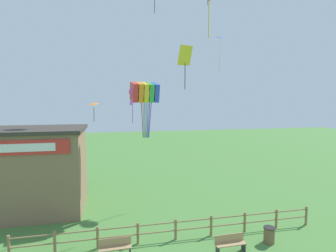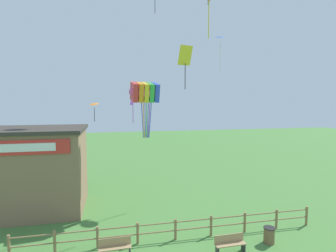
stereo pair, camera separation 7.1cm
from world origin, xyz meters
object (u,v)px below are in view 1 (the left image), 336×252
seaside_building (34,170)px  trash_bin (269,235)px  kite_yellow_diamond (185,59)px  kite_orange_delta (94,105)px  park_bench_near_fence (230,243)px  park_bench_by_building (115,247)px  kite_purple_streamer (132,101)px  kite_blue_delta (220,38)px  kite_rainbow_parafoil (145,92)px  kite_red_diamond (209,4)px

seaside_building → trash_bin: 15.64m
kite_yellow_diamond → kite_orange_delta: bearing=132.6°
kite_yellow_diamond → seaside_building: bearing=167.9°
park_bench_near_fence → park_bench_by_building: size_ratio=1.00×
kite_purple_streamer → park_bench_near_fence: bearing=-74.1°
park_bench_by_building → kite_purple_streamer: kite_purple_streamer is taller
kite_orange_delta → kite_yellow_diamond: (6.42, -6.98, 3.12)m
kite_blue_delta → kite_rainbow_parafoil: bearing=-159.7°
kite_rainbow_parafoil → kite_purple_streamer: bearing=94.0°
kite_rainbow_parafoil → kite_red_diamond: 7.37m
kite_rainbow_parafoil → kite_yellow_diamond: size_ratio=1.43×
seaside_building → kite_yellow_diamond: bearing=-12.1°
park_bench_by_building → kite_blue_delta: (9.22, 9.05, 12.59)m
seaside_building → park_bench_by_building: bearing=-51.8°
kite_red_diamond → kite_purple_streamer: (-3.45, 10.66, -5.34)m
kite_purple_streamer → kite_blue_delta: 9.66m
kite_red_diamond → seaside_building: bearing=154.5°
seaside_building → kite_yellow_diamond: 12.96m
park_bench_by_building → kite_yellow_diamond: 12.08m
trash_bin → kite_red_diamond: kite_red_diamond is taller
seaside_building → kite_yellow_diamond: kite_yellow_diamond is taller
kite_yellow_diamond → kite_purple_streamer: kite_yellow_diamond is taller
seaside_building → kite_orange_delta: 7.59m
seaside_building → trash_bin: (13.60, -7.32, -2.50)m
seaside_building → kite_orange_delta: kite_orange_delta is taller
seaside_building → kite_purple_streamer: (7.33, 5.51, 4.77)m
seaside_building → kite_rainbow_parafoil: size_ratio=1.68×
trash_bin → kite_purple_streamer: (-6.27, 12.83, 7.28)m
park_bench_near_fence → kite_yellow_diamond: bearing=98.7°
kite_purple_streamer → kite_blue_delta: bearing=-24.4°
kite_rainbow_parafoil → kite_purple_streamer: (-0.41, 5.87, -0.62)m
kite_orange_delta → kite_yellow_diamond: kite_yellow_diamond is taller
trash_bin → kite_yellow_diamond: 11.80m
kite_orange_delta → kite_purple_streamer: kite_purple_streamer is taller
trash_bin → kite_orange_delta: kite_orange_delta is taller
kite_purple_streamer → seaside_building: bearing=-143.1°
seaside_building → kite_red_diamond: (10.78, -5.15, 10.11)m
kite_rainbow_parafoil → kite_yellow_diamond: kite_yellow_diamond is taller
park_bench_by_building → kite_rainbow_parafoil: size_ratio=0.39×
kite_rainbow_parafoil → kite_blue_delta: (6.89, 2.55, 4.77)m
park_bench_by_building → kite_blue_delta: size_ratio=0.53×
park_bench_by_building → kite_yellow_diamond: (4.86, 4.67, 10.03)m
seaside_building → kite_purple_streamer: kite_purple_streamer is taller
park_bench_near_fence → kite_rainbow_parafoil: kite_rainbow_parafoil is taller
park_bench_near_fence → kite_red_diamond: 12.82m
seaside_building → park_bench_near_fence: seaside_building is taller
trash_bin → kite_yellow_diamond: bearing=123.0°
seaside_building → kite_orange_delta: size_ratio=4.03×
park_bench_near_fence → kite_purple_streamer: (-3.78, 13.24, 7.21)m
kite_orange_delta → kite_red_diamond: (6.94, -9.93, 5.64)m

